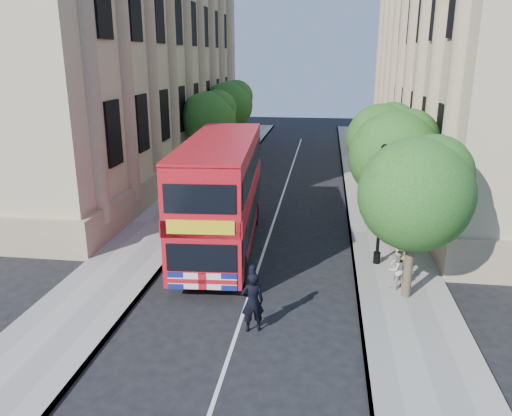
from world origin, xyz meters
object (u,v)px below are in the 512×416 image
at_px(double_decker_bus, 221,191).
at_px(woman_pedestrian, 396,269).
at_px(box_van, 223,193).
at_px(lamp_post, 380,210).
at_px(police_constable, 253,302).

relative_size(double_decker_bus, woman_pedestrian, 7.35).
relative_size(box_van, woman_pedestrian, 3.48).
distance_m(lamp_post, police_constable, 7.63).
xyz_separation_m(lamp_post, box_van, (-7.89, 5.66, -1.09)).
bearing_deg(police_constable, double_decker_bus, -89.36).
height_order(double_decker_bus, woman_pedestrian, double_decker_bus).
bearing_deg(box_van, lamp_post, -41.30).
bearing_deg(box_van, double_decker_bus, -84.41).
height_order(lamp_post, double_decker_bus, lamp_post).
bearing_deg(box_van, police_constable, -79.43).
distance_m(lamp_post, double_decker_bus, 7.07).
distance_m(lamp_post, box_van, 9.77).
bearing_deg(lamp_post, box_van, 144.32).
xyz_separation_m(lamp_post, police_constable, (-4.51, -5.98, -1.48)).
distance_m(double_decker_bus, woman_pedestrian, 8.43).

